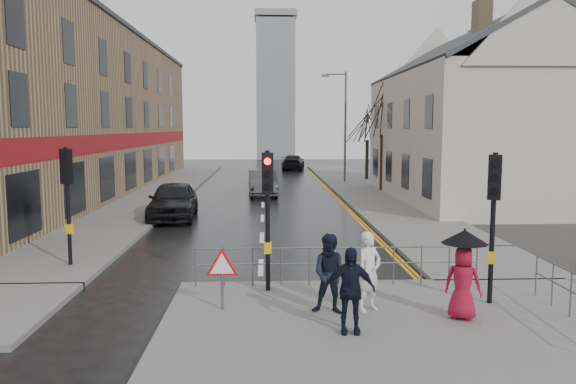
{
  "coord_description": "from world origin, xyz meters",
  "views": [
    {
      "loc": [
        0.16,
        -13.11,
        4.07
      ],
      "look_at": [
        0.84,
        4.1,
        2.1
      ],
      "focal_mm": 35.0,
      "sensor_mm": 36.0,
      "label": 1
    }
  ],
  "objects": [
    {
      "name": "tree_far",
      "position": [
        8.0,
        30.0,
        4.42
      ],
      "size": [
        2.4,
        2.4,
        5.64
      ],
      "color": "black",
      "rests_on": "right_pavement"
    },
    {
      "name": "pedestrian_d",
      "position": [
        1.76,
        -2.71,
        0.98
      ],
      "size": [
        1.0,
        0.45,
        1.68
      ],
      "primitive_type": "imported",
      "rotation": [
        0.0,
        0.0,
        -0.04
      ],
      "color": "black",
      "rests_on": "near_pavement"
    },
    {
      "name": "traffic_signal_near_left",
      "position": [
        0.2,
        0.2,
        2.46
      ],
      "size": [
        0.28,
        0.27,
        3.4
      ],
      "color": "black",
      "rests_on": "near_pavement"
    },
    {
      "name": "traffic_signal_near_right",
      "position": [
        5.2,
        -1.0,
        2.46
      ],
      "size": [
        0.34,
        0.33,
        3.4
      ],
      "color": "black",
      "rests_on": "near_pavement"
    },
    {
      "name": "right_pavement",
      "position": [
        6.5,
        25.0,
        0.07
      ],
      "size": [
        4.0,
        40.0,
        0.14
      ],
      "primitive_type": "cube",
      "color": "#605E5B",
      "rests_on": "ground"
    },
    {
      "name": "traffic_signal_far_left",
      "position": [
        -5.5,
        3.0,
        2.46
      ],
      "size": [
        0.34,
        0.33,
        3.4
      ],
      "color": "black",
      "rests_on": "left_pavement"
    },
    {
      "name": "warning_sign",
      "position": [
        -0.8,
        -1.21,
        1.04
      ],
      "size": [
        0.8,
        0.07,
        1.35
      ],
      "color": "#595B5E",
      "rests_on": "near_pavement"
    },
    {
      "name": "street_lamp",
      "position": [
        5.82,
        28.0,
        4.71
      ],
      "size": [
        1.83,
        0.25,
        8.0
      ],
      "color": "#595B5E",
      "rests_on": "right_pavement"
    },
    {
      "name": "ground",
      "position": [
        0.0,
        0.0,
        0.0
      ],
      "size": [
        120.0,
        120.0,
        0.0
      ],
      "primitive_type": "plane",
      "color": "black",
      "rests_on": "ground"
    },
    {
      "name": "building_left_terrace",
      "position": [
        -12.0,
        22.0,
        5.0
      ],
      "size": [
        8.0,
        42.0,
        10.0
      ],
      "primitive_type": "cube",
      "color": "#917853",
      "rests_on": "ground"
    },
    {
      "name": "guard_railing_front",
      "position": [
        1.95,
        0.6,
        0.86
      ],
      "size": [
        7.14,
        0.04,
        1.0
      ],
      "color": "#595B5E",
      "rests_on": "near_pavement"
    },
    {
      "name": "car_mid",
      "position": [
        -0.02,
        20.52,
        0.76
      ],
      "size": [
        1.88,
        4.7,
        1.52
      ],
      "primitive_type": "imported",
      "rotation": [
        0.0,
        0.0,
        0.06
      ],
      "color": "#3C3E41",
      "rests_on": "ground"
    },
    {
      "name": "building_right_cream",
      "position": [
        12.0,
        18.0,
        4.78
      ],
      "size": [
        9.0,
        16.4,
        10.1
      ],
      "color": "beige",
      "rests_on": "ground"
    },
    {
      "name": "pedestrian_b",
      "position": [
        1.53,
        -1.56,
        1.0
      ],
      "size": [
        0.95,
        0.82,
        1.71
      ],
      "primitive_type": "imported",
      "rotation": [
        0.0,
        0.0,
        -0.23
      ],
      "color": "black",
      "rests_on": "near_pavement"
    },
    {
      "name": "pavement_bridge_right",
      "position": [
        6.5,
        3.0,
        0.07
      ],
      "size": [
        4.0,
        4.2,
        0.14
      ],
      "primitive_type": "cube",
      "color": "#605E5B",
      "rests_on": "ground"
    },
    {
      "name": "car_parked",
      "position": [
        -4.0,
        12.0,
        0.84
      ],
      "size": [
        2.19,
        4.99,
        1.67
      ],
      "primitive_type": "imported",
      "rotation": [
        0.0,
        0.0,
        0.04
      ],
      "color": "black",
      "rests_on": "ground"
    },
    {
      "name": "pedestrian_a",
      "position": [
        2.37,
        -1.4,
        1.0
      ],
      "size": [
        0.75,
        0.69,
        1.72
      ],
      "primitive_type": "imported",
      "rotation": [
        0.0,
        0.0,
        0.6
      ],
      "color": "silver",
      "rests_on": "near_pavement"
    },
    {
      "name": "near_pavement",
      "position": [
        3.0,
        -3.5,
        0.07
      ],
      "size": [
        10.0,
        9.0,
        0.14
      ],
      "primitive_type": "cube",
      "color": "#605E5B",
      "rests_on": "ground"
    },
    {
      "name": "church_tower",
      "position": [
        1.5,
        62.0,
        9.0
      ],
      "size": [
        5.0,
        5.0,
        18.0
      ],
      "primitive_type": "cube",
      "color": "gray",
      "rests_on": "ground"
    },
    {
      "name": "car_far",
      "position": [
        2.85,
        41.59,
        0.72
      ],
      "size": [
        2.59,
        5.16,
        1.44
      ],
      "primitive_type": "imported",
      "rotation": [
        0.0,
        0.0,
        3.02
      ],
      "color": "black",
      "rests_on": "ground"
    },
    {
      "name": "pedestrian_with_umbrella",
      "position": [
        4.21,
        -2.02,
        1.21
      ],
      "size": [
        0.96,
        0.96,
        1.87
      ],
      "color": "maroon",
      "rests_on": "near_pavement"
    },
    {
      "name": "tree_near",
      "position": [
        7.5,
        22.0,
        5.14
      ],
      "size": [
        2.4,
        2.4,
        6.58
      ],
      "color": "black",
      "rests_on": "right_pavement"
    },
    {
      "name": "left_pavement",
      "position": [
        -6.5,
        23.0,
        0.07
      ],
      "size": [
        4.0,
        44.0,
        0.14
      ],
      "primitive_type": "cube",
      "color": "#605E5B",
      "rests_on": "ground"
    }
  ]
}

